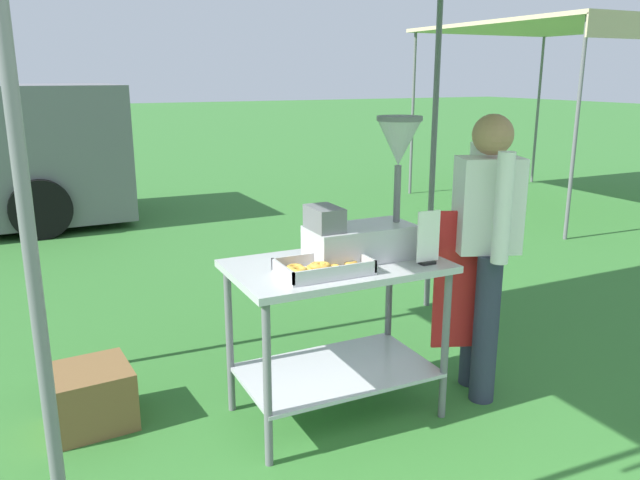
# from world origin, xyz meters

# --- Properties ---
(ground_plane) EXTENTS (70.00, 70.00, 0.00)m
(ground_plane) POSITION_xyz_m (0.00, 6.00, 0.00)
(ground_plane) COLOR #33702D
(donut_cart) EXTENTS (1.11, 0.67, 0.87)m
(donut_cart) POSITION_xyz_m (0.21, 1.28, 0.63)
(donut_cart) COLOR #B7B7BC
(donut_cart) RESTS_ON ground
(donut_tray) EXTENTS (0.44, 0.27, 0.07)m
(donut_tray) POSITION_xyz_m (0.06, 1.14, 0.89)
(donut_tray) COLOR #B7B7BC
(donut_tray) RESTS_ON donut_cart
(donut_fryer) EXTENTS (0.62, 0.28, 0.74)m
(donut_fryer) POSITION_xyz_m (0.40, 1.29, 1.12)
(donut_fryer) COLOR #B7B7BC
(donut_fryer) RESTS_ON donut_cart
(menu_sign) EXTENTS (0.13, 0.05, 0.28)m
(menu_sign) POSITION_xyz_m (0.62, 1.06, 0.99)
(menu_sign) COLOR black
(menu_sign) RESTS_ON donut_cart
(vendor) EXTENTS (0.46, 0.53, 1.61)m
(vendor) POSITION_xyz_m (1.07, 1.15, 0.90)
(vendor) COLOR #2D3347
(vendor) RESTS_ON ground
(supply_crate) EXTENTS (0.46, 0.42, 0.32)m
(supply_crate) POSITION_xyz_m (-1.02, 1.74, 0.16)
(supply_crate) COLOR brown
(supply_crate) RESTS_ON ground
(neighbour_tent) EXTENTS (2.72, 3.35, 2.46)m
(neighbour_tent) POSITION_xyz_m (5.54, 5.04, 2.38)
(neighbour_tent) COLOR slate
(neighbour_tent) RESTS_ON ground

